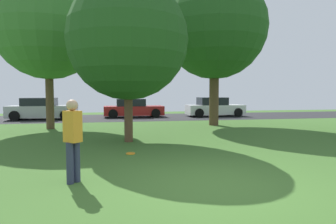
{
  "coord_description": "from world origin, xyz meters",
  "views": [
    {
      "loc": [
        -1.97,
        -5.25,
        1.78
      ],
      "look_at": [
        0.0,
        4.84,
        1.11
      ],
      "focal_mm": 31.53,
      "sensor_mm": 36.0,
      "label": 1
    }
  ],
  "objects": [
    {
      "name": "ground_plane",
      "position": [
        0.0,
        0.0,
        0.0
      ],
      "size": [
        44.0,
        44.0,
        0.0
      ],
      "primitive_type": "plane",
      "color": "#3D6628"
    },
    {
      "name": "parked_car_silver",
      "position": [
        -6.44,
        15.64,
        0.66
      ],
      "size": [
        4.33,
        2.04,
        1.44
      ],
      "color": "#B7B7BC",
      "rests_on": "ground_plane"
    },
    {
      "name": "oak_tree_right",
      "position": [
        3.59,
        10.1,
        5.29
      ],
      "size": [
        5.58,
        5.58,
        8.1
      ],
      "color": "brown",
      "rests_on": "ground_plane"
    },
    {
      "name": "oak_tree_left",
      "position": [
        -1.34,
        5.46,
        3.66
      ],
      "size": [
        4.31,
        4.31,
        5.82
      ],
      "color": "brown",
      "rests_on": "ground_plane"
    },
    {
      "name": "person_catcher",
      "position": [
        -2.71,
        0.73,
        0.91
      ],
      "size": [
        0.38,
        0.38,
        1.65
      ],
      "rotation": [
        0.0,
        0.0,
        -0.77
      ],
      "color": "#2D334C",
      "rests_on": "ground_plane"
    },
    {
      "name": "road_strip",
      "position": [
        0.0,
        16.0,
        0.0
      ],
      "size": [
        44.0,
        6.4,
        0.01
      ],
      "primitive_type": "cube",
      "color": "#28282B",
      "rests_on": "ground_plane"
    },
    {
      "name": "parked_car_red",
      "position": [
        -0.36,
        16.36,
        0.61
      ],
      "size": [
        4.27,
        1.98,
        1.33
      ],
      "color": "#B21E1E",
      "rests_on": "ground_plane"
    },
    {
      "name": "frisbee_disc",
      "position": [
        -1.42,
        3.29,
        0.01
      ],
      "size": [
        0.27,
        0.27,
        0.03
      ],
      "primitive_type": "cylinder",
      "color": "orange",
      "rests_on": "ground_plane"
    },
    {
      "name": "maple_tree_near",
      "position": [
        -4.9,
        10.1,
        4.98
      ],
      "size": [
        5.13,
        5.13,
        7.55
      ],
      "color": "brown",
      "rests_on": "ground_plane"
    },
    {
      "name": "parked_car_white",
      "position": [
        5.73,
        15.93,
        0.65
      ],
      "size": [
        4.27,
        1.95,
        1.43
      ],
      "color": "white",
      "rests_on": "ground_plane"
    }
  ]
}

